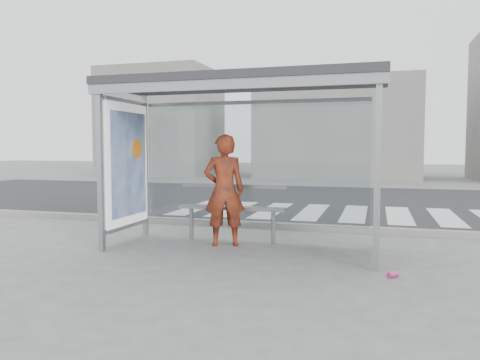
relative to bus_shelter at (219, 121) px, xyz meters
name	(u,v)px	position (x,y,z in m)	size (l,w,h in m)	color
ground	(241,249)	(0.37, -0.06, -1.98)	(80.00, 80.00, 0.00)	slate
road	(307,200)	(0.37, 6.94, -1.98)	(30.00, 10.00, 0.01)	#242427
curb	(269,225)	(0.37, 1.89, -1.92)	(30.00, 0.18, 0.12)	gray
crosswalk	(333,213)	(1.37, 4.44, -1.98)	(7.55, 3.00, 0.00)	silver
bus_shelter	(219,121)	(0.00, 0.00, 0.00)	(4.25, 1.65, 2.62)	gray
building_left	(162,123)	(-9.63, 17.94, 1.02)	(6.00, 5.00, 6.00)	slate
building_center	(338,130)	(0.37, 17.94, 0.52)	(8.00, 5.00, 5.00)	slate
person	(224,190)	(0.03, 0.14, -1.09)	(0.65, 0.43, 1.78)	#CF4F13
bench	(232,208)	(0.04, 0.51, -1.42)	(1.85, 0.23, 0.95)	slate
soda_can	(393,275)	(2.57, -1.06, -1.95)	(0.07, 0.07, 0.13)	#E64389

